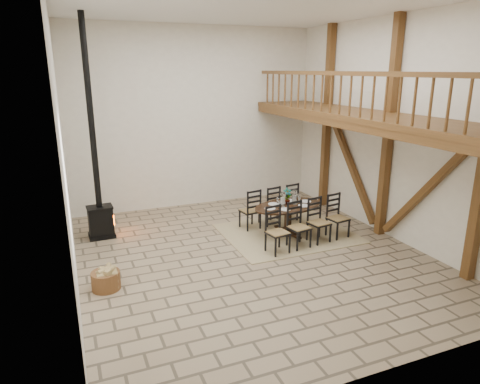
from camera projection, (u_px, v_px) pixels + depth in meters
name	position (u px, v px, depth m)	size (l,w,h in m)	color
ground	(252.00, 255.00, 9.15)	(8.00, 8.00, 0.00)	gray
room_shell	(306.00, 111.00, 8.75)	(7.02, 8.02, 5.01)	white
rug	(287.00, 233.00, 10.34)	(3.00, 2.50, 0.02)	tan
dining_table	(290.00, 220.00, 10.18)	(2.22, 2.24, 1.14)	black
wood_stove	(98.00, 190.00, 9.83)	(0.61, 0.48, 5.00)	black
log_basket	(106.00, 280.00, 7.70)	(0.51, 0.51, 0.42)	brown
log_stack	(107.00, 281.00, 7.66)	(0.36, 0.25, 0.37)	tan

